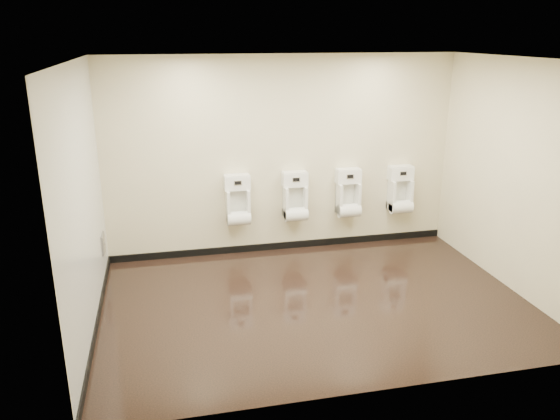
% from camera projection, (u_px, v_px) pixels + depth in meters
% --- Properties ---
extents(ground, '(5.00, 3.50, 0.00)m').
position_uv_depth(ground, '(315.00, 302.00, 6.51)').
color(ground, black).
rests_on(ground, ground).
extents(ceiling, '(5.00, 3.50, 0.00)m').
position_uv_depth(ceiling, '(321.00, 59.00, 5.64)').
color(ceiling, silver).
extents(back_wall, '(5.00, 0.02, 2.80)m').
position_uv_depth(back_wall, '(283.00, 156.00, 7.70)').
color(back_wall, beige).
rests_on(back_wall, ground).
extents(front_wall, '(5.00, 0.02, 2.80)m').
position_uv_depth(front_wall, '(378.00, 247.00, 4.45)').
color(front_wall, beige).
rests_on(front_wall, ground).
extents(left_wall, '(0.02, 3.50, 2.80)m').
position_uv_depth(left_wall, '(82.00, 204.00, 5.56)').
color(left_wall, beige).
rests_on(left_wall, ground).
extents(right_wall, '(0.02, 3.50, 2.80)m').
position_uv_depth(right_wall, '(517.00, 177.00, 6.59)').
color(right_wall, beige).
rests_on(right_wall, ground).
extents(tile_overlay_left, '(0.01, 3.50, 2.80)m').
position_uv_depth(tile_overlay_left, '(83.00, 204.00, 5.56)').
color(tile_overlay_left, white).
rests_on(tile_overlay_left, ground).
extents(skirting_back, '(5.00, 0.02, 0.10)m').
position_uv_depth(skirting_back, '(283.00, 245.00, 8.11)').
color(skirting_back, black).
rests_on(skirting_back, ground).
extents(skirting_left, '(0.02, 3.50, 0.10)m').
position_uv_depth(skirting_left, '(97.00, 321.00, 5.98)').
color(skirting_left, black).
rests_on(skirting_left, ground).
extents(access_panel, '(0.04, 0.25, 0.25)m').
position_uv_depth(access_panel, '(103.00, 244.00, 6.96)').
color(access_panel, '#9E9EA3').
rests_on(access_panel, left_wall).
extents(urinal_0, '(0.37, 0.28, 0.69)m').
position_uv_depth(urinal_0, '(238.00, 204.00, 7.64)').
color(urinal_0, white).
rests_on(urinal_0, back_wall).
extents(urinal_1, '(0.37, 0.28, 0.69)m').
position_uv_depth(urinal_1, '(295.00, 200.00, 7.81)').
color(urinal_1, white).
rests_on(urinal_1, back_wall).
extents(urinal_2, '(0.37, 0.28, 0.69)m').
position_uv_depth(urinal_2, '(348.00, 197.00, 7.97)').
color(urinal_2, white).
rests_on(urinal_2, back_wall).
extents(urinal_3, '(0.37, 0.28, 0.69)m').
position_uv_depth(urinal_3, '(400.00, 193.00, 8.14)').
color(urinal_3, white).
rests_on(urinal_3, back_wall).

